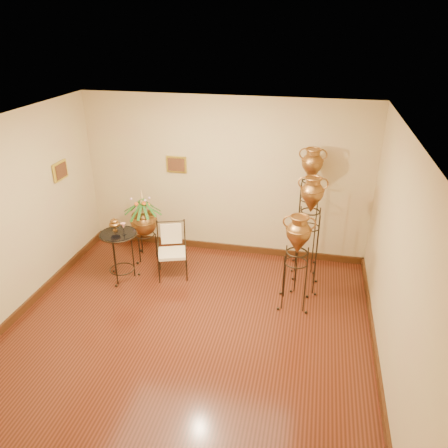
% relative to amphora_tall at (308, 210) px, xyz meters
% --- Properties ---
extents(ground, '(5.00, 5.00, 0.00)m').
position_rel_amphora_tall_xyz_m(ground, '(-1.47, -2.15, -1.09)').
color(ground, '#582214').
rests_on(ground, ground).
extents(room_shell, '(5.02, 5.02, 2.81)m').
position_rel_amphora_tall_xyz_m(room_shell, '(-1.47, -2.14, 0.64)').
color(room_shell, '#CAC182').
rests_on(room_shell, ground).
extents(amphora_tall, '(0.44, 0.44, 2.13)m').
position_rel_amphora_tall_xyz_m(amphora_tall, '(0.00, 0.00, 0.00)').
color(amphora_tall, black).
rests_on(amphora_tall, ground).
extents(amphora_mid, '(0.50, 0.50, 1.89)m').
position_rel_amphora_tall_xyz_m(amphora_mid, '(0.04, -0.62, -0.14)').
color(amphora_mid, black).
rests_on(amphora_mid, ground).
extents(amphora_short, '(0.55, 0.55, 1.48)m').
position_rel_amphora_tall_xyz_m(amphora_short, '(-0.10, -1.11, -0.35)').
color(amphora_short, black).
rests_on(amphora_short, ground).
extents(planter_urn, '(0.88, 0.88, 1.34)m').
position_rel_amphora_tall_xyz_m(planter_urn, '(-2.77, -0.25, -0.34)').
color(planter_urn, black).
rests_on(planter_urn, ground).
extents(armchair, '(0.64, 0.62, 0.92)m').
position_rel_amphora_tall_xyz_m(armchair, '(-2.12, -0.72, -0.63)').
color(armchair, black).
rests_on(armchair, ground).
extents(side_table, '(0.69, 0.69, 1.06)m').
position_rel_amphora_tall_xyz_m(side_table, '(-2.91, -0.98, -0.65)').
color(side_table, black).
rests_on(side_table, ground).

